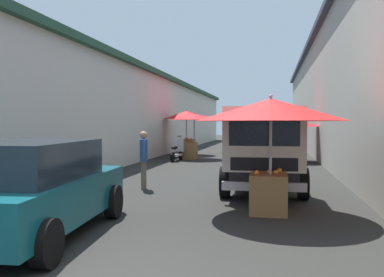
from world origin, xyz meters
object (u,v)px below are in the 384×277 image
(fruit_stall_mid_lane, at_px, (270,120))
(vendor_in_shade, at_px, (283,143))
(fruit_stall_near_right, at_px, (193,124))
(hatchback_car, at_px, (31,188))
(parked_scooter, at_px, (177,151))
(fruit_stall_near_left, at_px, (187,120))
(delivery_truck, at_px, (263,151))
(fruit_stall_far_right, at_px, (288,125))
(vendor_by_crates, at_px, (144,156))

(fruit_stall_mid_lane, distance_m, vendor_in_shade, 9.76)
(fruit_stall_near_right, relative_size, vendor_in_shade, 1.51)
(hatchback_car, relative_size, parked_scooter, 2.38)
(fruit_stall_near_left, height_order, fruit_stall_near_right, fruit_stall_near_left)
(fruit_stall_near_right, height_order, delivery_truck, fruit_stall_near_right)
(fruit_stall_far_right, distance_m, vendor_by_crates, 9.78)
(delivery_truck, bearing_deg, vendor_in_shade, -5.03)
(fruit_stall_near_left, height_order, delivery_truck, fruit_stall_near_left)
(fruit_stall_near_right, distance_m, parked_scooter, 1.82)
(fruit_stall_near_left, relative_size, hatchback_car, 0.62)
(vendor_in_shade, bearing_deg, fruit_stall_near_left, 47.98)
(fruit_stall_near_right, bearing_deg, fruit_stall_far_right, -96.56)
(hatchback_car, bearing_deg, vendor_by_crates, -3.48)
(fruit_stall_near_left, distance_m, delivery_truck, 12.76)
(fruit_stall_mid_lane, bearing_deg, hatchback_car, 123.59)
(fruit_stall_far_right, height_order, parked_scooter, fruit_stall_far_right)
(fruit_stall_near_left, height_order, fruit_stall_far_right, fruit_stall_near_left)
(hatchback_car, relative_size, delivery_truck, 0.81)
(vendor_by_crates, distance_m, parked_scooter, 8.25)
(hatchback_car, bearing_deg, delivery_truck, -36.04)
(fruit_stall_near_left, xyz_separation_m, vendor_by_crates, (-11.86, -1.29, -1.04))
(fruit_stall_near_left, bearing_deg, parked_scooter, -175.44)
(fruit_stall_near_right, distance_m, vendor_by_crates, 9.46)
(fruit_stall_mid_lane, relative_size, fruit_stall_near_right, 1.22)
(fruit_stall_mid_lane, distance_m, fruit_stall_far_right, 11.29)
(fruit_stall_far_right, height_order, delivery_truck, fruit_stall_far_right)
(hatchback_car, bearing_deg, fruit_stall_far_right, -17.40)
(fruit_stall_far_right, xyz_separation_m, vendor_in_shade, (-1.56, 0.25, -0.76))
(fruit_stall_far_right, bearing_deg, vendor_in_shade, 170.76)
(fruit_stall_mid_lane, xyz_separation_m, fruit_stall_near_right, (11.78, 3.72, -0.11))
(vendor_in_shade, bearing_deg, parked_scooter, 79.96)
(fruit_stall_mid_lane, distance_m, fruit_stall_near_left, 14.93)
(fruit_stall_mid_lane, height_order, fruit_stall_near_right, fruit_stall_near_right)
(hatchback_car, distance_m, vendor_in_shade, 12.70)
(fruit_stall_near_left, bearing_deg, vendor_in_shade, -132.02)
(fruit_stall_near_right, relative_size, hatchback_car, 0.58)
(delivery_truck, bearing_deg, fruit_stall_near_right, 20.46)
(parked_scooter, bearing_deg, fruit_stall_far_right, -81.73)
(parked_scooter, bearing_deg, fruit_stall_mid_lane, -158.09)
(vendor_by_crates, bearing_deg, hatchback_car, 176.52)
(delivery_truck, height_order, parked_scooter, delivery_truck)
(parked_scooter, bearing_deg, vendor_in_shade, -100.04)
(fruit_stall_near_right, bearing_deg, vendor_by_crates, -177.10)
(fruit_stall_far_right, xyz_separation_m, parked_scooter, (-0.72, 4.97, -1.19))
(vendor_by_crates, relative_size, vendor_in_shade, 0.98)
(delivery_truck, relative_size, parked_scooter, 2.93)
(fruit_stall_mid_lane, height_order, fruit_stall_far_right, fruit_stall_mid_lane)
(hatchback_car, bearing_deg, fruit_stall_near_left, 3.47)
(fruit_stall_mid_lane, distance_m, fruit_stall_near_right, 12.35)
(hatchback_car, height_order, parked_scooter, hatchback_car)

